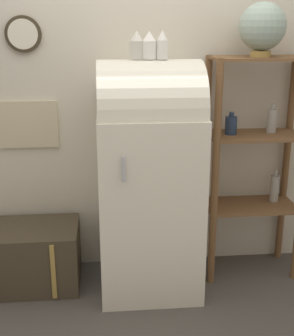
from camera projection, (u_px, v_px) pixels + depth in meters
ground_plane at (152, 299)px, 3.19m from camera, size 12.00×12.00×0.00m
wall_back at (144, 89)px, 3.33m from camera, size 7.00×0.09×2.70m
refrigerator at (149, 174)px, 3.15m from camera, size 0.67×0.71×1.58m
suitcase_trunk at (29, 256)px, 3.31m from camera, size 0.71×0.48×0.44m
shelf_unit at (254, 153)px, 3.31m from camera, size 0.67×0.38×1.59m
globe at (263, 27)px, 3.02m from camera, size 0.31×0.31×0.35m
vase_left at (137, 46)px, 2.90m from camera, size 0.09×0.09×0.17m
vase_center at (149, 46)px, 2.90m from camera, size 0.10×0.10×0.17m
vase_right at (162, 46)px, 2.89m from camera, size 0.07×0.07×0.18m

